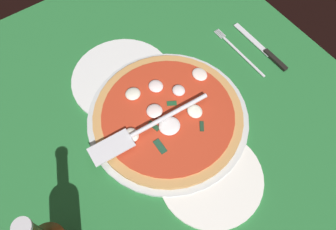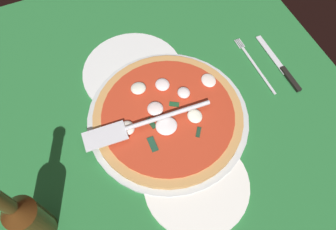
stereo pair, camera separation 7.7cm
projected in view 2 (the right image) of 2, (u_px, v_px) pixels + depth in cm
name	position (u px, v px, depth cm)	size (l,w,h in cm)	color
ground_plane	(143.00, 126.00, 79.12)	(101.00, 101.00, 0.80)	#256D33
checker_pattern	(142.00, 126.00, 78.73)	(101.00, 101.00, 0.10)	silver
pizza_pan	(168.00, 118.00, 78.93)	(36.64, 36.64, 1.15)	silver
dinner_plate_left	(133.00, 72.00, 85.36)	(24.62, 24.62, 1.00)	white
dinner_plate_right	(197.00, 185.00, 71.40)	(21.88, 21.88, 1.00)	white
pizza	(168.00, 115.00, 77.80)	(33.83, 33.83, 2.72)	tan
pizza_server	(144.00, 123.00, 74.18)	(5.14, 28.58, 1.00)	silver
place_setting_far	(268.00, 67.00, 86.26)	(21.20, 12.63, 1.40)	white
beer_bottle	(27.00, 218.00, 59.93)	(6.01, 6.01, 23.74)	#47270F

